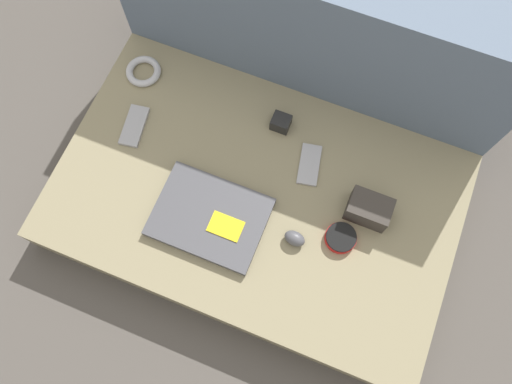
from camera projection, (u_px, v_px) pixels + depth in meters
name	position (u px, v px, depth m)	size (l,w,h in m)	color
ground_plane	(256.00, 208.00, 1.51)	(8.00, 8.00, 0.00)	#4C4742
couch_seat	(256.00, 201.00, 1.45)	(1.11, 0.70, 0.13)	#847A5B
couch_backrest	(316.00, 37.00, 1.39)	(1.11, 0.20, 0.54)	slate
laptop	(210.00, 217.00, 1.35)	(0.30, 0.22, 0.03)	#47474C
computer_mouse	(295.00, 238.00, 1.32)	(0.06, 0.04, 0.04)	#4C4C51
speaker_puck	(341.00, 238.00, 1.33)	(0.09, 0.09, 0.02)	red
phone_silver	(309.00, 165.00, 1.41)	(0.08, 0.13, 0.01)	#99999E
phone_black	(134.00, 126.00, 1.45)	(0.08, 0.14, 0.01)	#99999E
camera_pouch	(369.00, 209.00, 1.33)	(0.11, 0.08, 0.07)	#38332D
charger_brick	(281.00, 123.00, 1.43)	(0.05, 0.05, 0.04)	black
cable_coil	(143.00, 71.00, 1.50)	(0.11, 0.11, 0.02)	#B2B2B7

